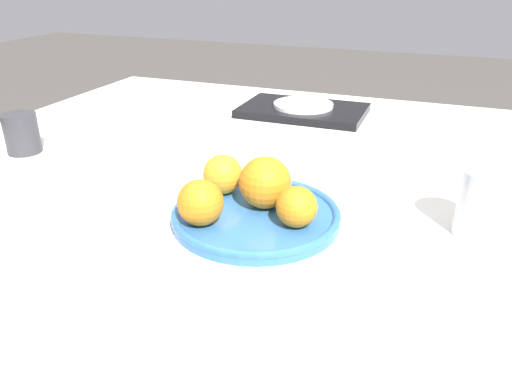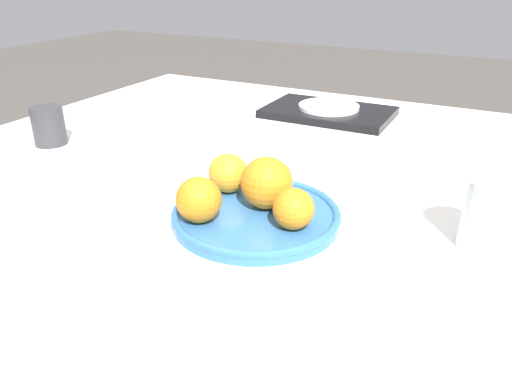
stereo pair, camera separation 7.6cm
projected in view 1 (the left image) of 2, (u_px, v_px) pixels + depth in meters
The scene contains 10 objects.
table at pixel (290, 289), 1.24m from camera, with size 1.51×1.02×0.74m.
fruit_platter at pixel (256, 215), 0.78m from camera, with size 0.27×0.27×0.02m.
orange_0 at pixel (265, 182), 0.78m from camera, with size 0.08×0.08×0.08m.
orange_1 at pixel (297, 207), 0.73m from camera, with size 0.06×0.06×0.06m.
orange_2 at pixel (223, 174), 0.83m from camera, with size 0.07×0.07×0.07m.
orange_3 at pixel (200, 203), 0.73m from camera, with size 0.07×0.07×0.07m.
water_glass at pixel (485, 203), 0.73m from camera, with size 0.08×0.08×0.10m.
serving_tray at pixel (303, 110), 1.32m from camera, with size 0.32×0.21×0.02m.
side_plate at pixel (303, 105), 1.32m from camera, with size 0.16×0.16×0.01m.
cup_2 at pixel (22, 133), 1.05m from camera, with size 0.07×0.07×0.08m.
Camera 1 is at (0.29, -0.98, 1.11)m, focal length 35.00 mm.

